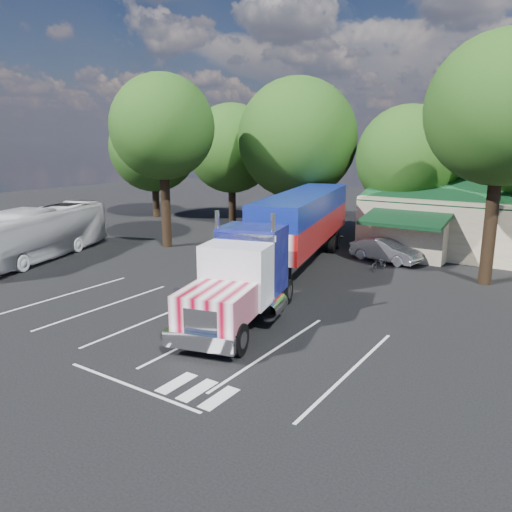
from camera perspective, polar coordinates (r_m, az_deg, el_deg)
The scene contains 12 objects.
ground at distance 27.62m, azimuth -2.83°, elevation -3.58°, with size 120.00×120.00×0.00m, color black.
tree_row_a at distance 53.40m, azimuth -11.63°, elevation 12.04°, with size 9.00×9.00×11.68m.
tree_row_b at distance 48.50m, azimuth -2.80°, elevation 12.17°, with size 8.40×8.40×11.35m.
tree_row_c at distance 42.81m, azimuth 4.76°, elevation 13.22°, with size 10.00×10.00×13.05m.
tree_row_d at distance 40.51m, azimuth 17.04°, elevation 10.66°, with size 8.00×8.00×10.60m.
tree_near_left at distance 37.85m, azimuth -10.64°, elevation 14.24°, with size 7.60×7.60×12.65m.
tree_near_right at distance 30.08m, azimuth 26.37°, elevation 14.73°, with size 8.00×8.00×13.50m.
semi_truck at distance 29.45m, azimuth 4.06°, elevation 2.97°, with size 8.52×23.23×4.87m.
woman at distance 21.97m, azimuth -8.82°, elevation -5.77°, with size 0.64×0.42×1.75m, color black.
bicycle at distance 31.88m, azimuth 13.89°, elevation -0.83°, with size 0.60×1.73×0.91m, color black.
tour_bus at distance 36.92m, azimuth -23.66°, elevation 2.37°, with size 2.93×12.53×3.49m, color silver.
silver_sedan at distance 34.27m, azimuth 14.57°, elevation 0.64°, with size 1.64×4.69×1.55m, color #B4B7BC.
Camera 1 is at (15.77, -21.24, 7.93)m, focal length 35.00 mm.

